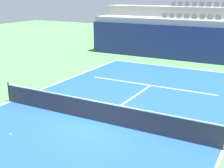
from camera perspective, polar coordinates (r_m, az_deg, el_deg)
ground_plane at (r=13.88m, az=-2.74°, el=-7.03°), size 80.00×80.00×0.00m
court_surface at (r=13.88m, az=-2.74°, el=-7.01°), size 11.00×24.00×0.01m
baseline_far at (r=24.37m, az=12.09°, el=3.06°), size 11.00×0.10×0.00m
sideline_left at (r=17.19m, az=-18.46°, el=-3.13°), size 0.10×24.00×0.00m
sideline_right at (r=12.22m, az=20.11°, el=-11.50°), size 0.10×24.00×0.00m
service_line_far at (r=19.29m, az=7.22°, el=-0.25°), size 8.26×0.10×0.00m
centre_service_line at (r=16.50m, az=3.07°, el=-3.08°), size 0.10×6.40×0.00m
back_wall at (r=26.58m, az=13.97°, el=7.28°), size 18.46×0.30×2.96m
stands_tier_lower at (r=27.84m, az=14.75°, el=8.12°), size 18.46×2.40×3.44m
stands_tier_upper at (r=30.10m, az=15.98°, el=9.54°), size 18.46×2.40×4.39m
seating_row_lower at (r=27.74m, az=15.08°, el=11.91°), size 5.79×0.44×0.44m
seating_row_upper at (r=30.02m, az=16.38°, el=13.94°), size 5.79×0.44×0.44m
tennis_net at (r=13.69m, az=-2.77°, el=-5.08°), size 11.08×0.08×1.07m
tennis_ball_2 at (r=13.26m, az=-18.45°, el=-8.91°), size 0.07×0.07×0.07m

